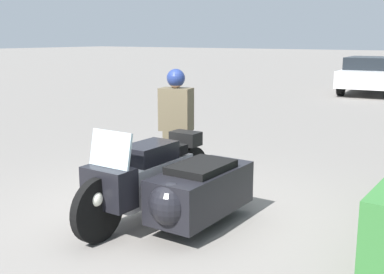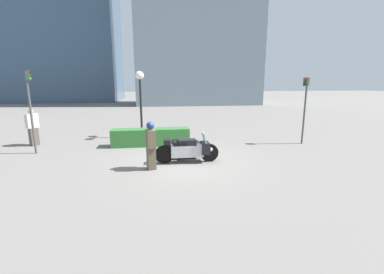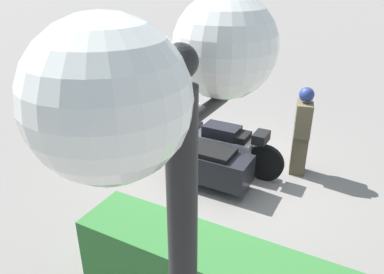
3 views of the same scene
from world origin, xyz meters
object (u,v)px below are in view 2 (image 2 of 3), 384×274
(officer_rider, at_px, (151,145))
(traffic_light_near, at_px, (305,101))
(pedestrian_bystander, at_px, (33,127))
(police_motorcycle, at_px, (187,148))
(traffic_light_far, at_px, (30,100))
(twin_lamp_post, at_px, (140,83))
(hedge_bush_curbside, at_px, (151,137))

(officer_rider, relative_size, traffic_light_near, 0.52)
(officer_rider, height_order, pedestrian_bystander, pedestrian_bystander)
(police_motorcycle, distance_m, traffic_light_far, 6.93)
(twin_lamp_post, height_order, pedestrian_bystander, twin_lamp_post)
(traffic_light_near, bearing_deg, police_motorcycle, 2.24)
(hedge_bush_curbside, distance_m, twin_lamp_post, 3.28)
(police_motorcycle, bearing_deg, traffic_light_near, 17.45)
(officer_rider, relative_size, twin_lamp_post, 0.47)
(hedge_bush_curbside, bearing_deg, traffic_light_near, -5.16)
(officer_rider, xyz_separation_m, pedestrian_bystander, (-5.78, 4.40, 0.00))
(police_motorcycle, xyz_separation_m, twin_lamp_post, (-1.99, 4.58, 2.53))
(police_motorcycle, bearing_deg, traffic_light_far, 163.41)
(officer_rider, distance_m, hedge_bush_curbside, 3.61)
(officer_rider, bearing_deg, traffic_light_far, -43.11)
(officer_rider, xyz_separation_m, traffic_light_far, (-5.03, 2.82, 1.41))
(twin_lamp_post, distance_m, pedestrian_bystander, 5.70)
(traffic_light_near, xyz_separation_m, traffic_light_far, (-12.52, -0.07, 0.14))
(pedestrian_bystander, bearing_deg, traffic_light_near, 36.56)
(officer_rider, xyz_separation_m, traffic_light_near, (7.49, 2.89, 1.26))
(police_motorcycle, relative_size, pedestrian_bystander, 1.37)
(officer_rider, distance_m, traffic_light_far, 5.94)
(traffic_light_near, bearing_deg, traffic_light_far, -15.17)
(police_motorcycle, relative_size, traffic_light_near, 0.75)
(officer_rider, relative_size, hedge_bush_curbside, 0.45)
(hedge_bush_curbside, bearing_deg, pedestrian_bystander, 171.78)
(police_motorcycle, xyz_separation_m, officer_rider, (-1.39, -0.94, 0.42))
(traffic_light_far, bearing_deg, hedge_bush_curbside, -5.83)
(police_motorcycle, height_order, traffic_light_near, traffic_light_near)
(police_motorcycle, distance_m, traffic_light_near, 6.62)
(police_motorcycle, xyz_separation_m, traffic_light_near, (6.10, 1.95, 1.69))
(hedge_bush_curbside, height_order, twin_lamp_post, twin_lamp_post)
(traffic_light_near, bearing_deg, pedestrian_bystander, -21.98)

